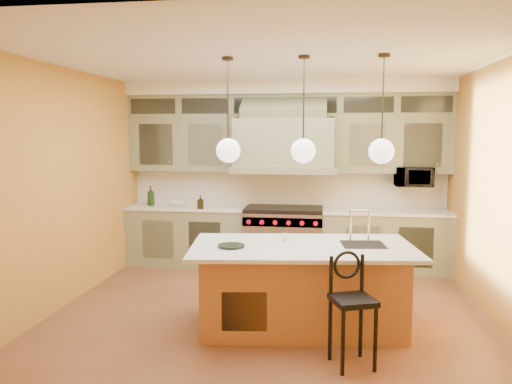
# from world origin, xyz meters

# --- Properties ---
(floor) EXTENTS (5.00, 5.00, 0.00)m
(floor) POSITION_xyz_m (0.00, 0.00, 0.00)
(floor) COLOR brown
(floor) RESTS_ON ground
(ceiling) EXTENTS (5.00, 5.00, 0.00)m
(ceiling) POSITION_xyz_m (0.00, 0.00, 2.90)
(ceiling) COLOR white
(ceiling) RESTS_ON wall_back
(wall_back) EXTENTS (5.00, 0.00, 5.00)m
(wall_back) POSITION_xyz_m (0.00, 2.50, 1.45)
(wall_back) COLOR #B78032
(wall_back) RESTS_ON ground
(wall_front) EXTENTS (5.00, 0.00, 5.00)m
(wall_front) POSITION_xyz_m (0.00, -2.50, 1.45)
(wall_front) COLOR #B78032
(wall_front) RESTS_ON ground
(wall_left) EXTENTS (0.00, 5.00, 5.00)m
(wall_left) POSITION_xyz_m (-2.50, 0.00, 1.45)
(wall_left) COLOR #B78032
(wall_left) RESTS_ON ground
(wall_right) EXTENTS (0.00, 5.00, 5.00)m
(wall_right) POSITION_xyz_m (2.50, 0.00, 1.45)
(wall_right) COLOR #B78032
(wall_right) RESTS_ON ground
(back_cabinetry) EXTENTS (5.00, 0.77, 2.90)m
(back_cabinetry) POSITION_xyz_m (0.00, 2.23, 1.43)
(back_cabinetry) COLOR gray
(back_cabinetry) RESTS_ON floor
(range) EXTENTS (1.20, 0.74, 0.96)m
(range) POSITION_xyz_m (0.00, 2.14, 0.49)
(range) COLOR silver
(range) RESTS_ON floor
(kitchen_island) EXTENTS (2.48, 1.52, 1.35)m
(kitchen_island) POSITION_xyz_m (0.41, -0.25, 0.47)
(kitchen_island) COLOR #AA6E3C
(kitchen_island) RESTS_ON floor
(counter_stool) EXTENTS (0.46, 0.46, 1.03)m
(counter_stool) POSITION_xyz_m (0.89, -1.07, 0.58)
(counter_stool) COLOR black
(counter_stool) RESTS_ON floor
(microwave) EXTENTS (0.54, 0.37, 0.30)m
(microwave) POSITION_xyz_m (1.95, 2.25, 1.45)
(microwave) COLOR black
(microwave) RESTS_ON back_cabinetry
(oil_bottle_a) EXTENTS (0.13, 0.13, 0.31)m
(oil_bottle_a) POSITION_xyz_m (-2.15, 2.15, 1.10)
(oil_bottle_a) COLOR black
(oil_bottle_a) RESTS_ON back_cabinetry
(oil_bottle_b) EXTENTS (0.11, 0.11, 0.21)m
(oil_bottle_b) POSITION_xyz_m (-1.27, 1.92, 1.05)
(oil_bottle_b) COLOR black
(oil_bottle_b) RESTS_ON back_cabinetry
(fruit_bowl) EXTENTS (0.31, 0.31, 0.07)m
(fruit_bowl) POSITION_xyz_m (-1.69, 2.15, 0.97)
(fruit_bowl) COLOR silver
(fruit_bowl) RESTS_ON back_cabinetry
(cup) EXTENTS (0.09, 0.09, 0.09)m
(cup) POSITION_xyz_m (0.21, -0.13, 0.96)
(cup) COLOR white
(cup) RESTS_ON kitchen_island
(pendant_left) EXTENTS (0.26, 0.26, 1.11)m
(pendant_left) POSITION_xyz_m (-0.40, -0.25, 1.95)
(pendant_left) COLOR #2D2319
(pendant_left) RESTS_ON ceiling
(pendant_center) EXTENTS (0.26, 0.26, 1.11)m
(pendant_center) POSITION_xyz_m (0.40, -0.25, 1.95)
(pendant_center) COLOR #2D2319
(pendant_center) RESTS_ON ceiling
(pendant_right) EXTENTS (0.26, 0.26, 1.11)m
(pendant_right) POSITION_xyz_m (1.20, -0.25, 1.95)
(pendant_right) COLOR #2D2319
(pendant_right) RESTS_ON ceiling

